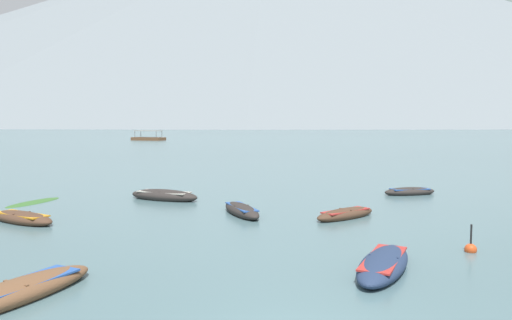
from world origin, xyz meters
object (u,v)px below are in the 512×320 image
at_px(rowboat_2, 346,214).
at_px(rowboat_6, 22,218).
at_px(ferry_0, 148,138).
at_px(rowboat_0, 242,210).
at_px(mooring_buoy, 471,249).
at_px(rowboat_3, 16,292).
at_px(rowboat_5, 383,264).
at_px(rowboat_7, 164,196).
at_px(rowboat_1, 410,192).

bearing_deg(rowboat_2, rowboat_6, -174.17).
bearing_deg(ferry_0, rowboat_0, -72.73).
distance_m(rowboat_6, mooring_buoy, 17.22).
height_order(rowboat_2, rowboat_3, rowboat_3).
distance_m(rowboat_0, ferry_0, 96.73).
bearing_deg(rowboat_5, ferry_0, 108.30).
relative_size(rowboat_2, ferry_0, 0.38).
bearing_deg(mooring_buoy, rowboat_2, 120.63).
relative_size(rowboat_7, mooring_buoy, 4.28).
bearing_deg(rowboat_2, mooring_buoy, -59.37).
bearing_deg(rowboat_2, rowboat_0, 172.11).
distance_m(rowboat_1, rowboat_2, 8.42).
height_order(rowboat_6, rowboat_7, rowboat_7).
distance_m(rowboat_1, rowboat_6, 20.11).
height_order(rowboat_1, mooring_buoy, mooring_buoy).
relative_size(rowboat_5, rowboat_6, 1.09).
height_order(rowboat_3, rowboat_5, rowboat_5).
relative_size(rowboat_0, rowboat_7, 0.87).
bearing_deg(rowboat_6, mooring_buoy, -13.35).
relative_size(rowboat_1, mooring_buoy, 3.27).
height_order(rowboat_5, mooring_buoy, mooring_buoy).
bearing_deg(rowboat_0, ferry_0, 107.27).
height_order(rowboat_6, ferry_0, ferry_0).
bearing_deg(rowboat_1, ferry_0, 113.83).
relative_size(rowboat_0, mooring_buoy, 3.72).
xyz_separation_m(rowboat_1, ferry_0, (-37.99, 86.03, 0.28)).
distance_m(rowboat_6, rowboat_7, 7.57).
relative_size(rowboat_0, rowboat_5, 0.90).
distance_m(rowboat_7, mooring_buoy, 15.78).
xyz_separation_m(rowboat_2, rowboat_5, (-0.06, -7.44, 0.02)).
relative_size(rowboat_3, rowboat_5, 1.06).
bearing_deg(rowboat_0, rowboat_6, -167.37).
relative_size(rowboat_1, rowboat_3, 0.75).
height_order(rowboat_1, rowboat_5, rowboat_5).
height_order(rowboat_7, ferry_0, ferry_0).
bearing_deg(rowboat_1, rowboat_3, -129.23).
height_order(rowboat_5, rowboat_7, rowboat_7).
height_order(rowboat_1, rowboat_7, rowboat_7).
distance_m(rowboat_3, ferry_0, 105.76).
height_order(rowboat_1, rowboat_2, rowboat_2).
xyz_separation_m(rowboat_0, rowboat_6, (-9.01, -2.02, -0.01)).
distance_m(rowboat_2, rowboat_7, 10.15).
bearing_deg(rowboat_7, ferry_0, 105.35).
relative_size(rowboat_6, mooring_buoy, 3.79).
distance_m(rowboat_0, mooring_buoy, 9.79).
relative_size(rowboat_3, mooring_buoy, 4.37).
relative_size(rowboat_3, ferry_0, 0.51).
bearing_deg(rowboat_2, ferry_0, 109.69).
bearing_deg(mooring_buoy, rowboat_6, 166.65).
height_order(rowboat_0, rowboat_6, rowboat_0).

